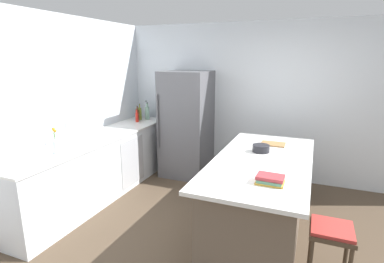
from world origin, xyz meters
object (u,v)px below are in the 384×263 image
(soda_bottle, at_px, (146,111))
(cutting_board, at_px, (273,144))
(mixing_bowl, at_px, (261,148))
(bar_stool, at_px, (331,238))
(sink_faucet, at_px, (67,134))
(refrigerator, at_px, (187,124))
(syrup_bottle, at_px, (138,115))
(hot_sauce_bottle, at_px, (137,117))
(flower_vase, at_px, (56,145))
(olive_oil_bottle, at_px, (140,114))
(gin_bottle, at_px, (147,113))
(kitchen_island, at_px, (260,196))
(cookbook_stack, at_px, (270,179))

(soda_bottle, xyz_separation_m, cutting_board, (2.48, -0.95, -0.12))
(soda_bottle, xyz_separation_m, mixing_bowl, (2.38, -1.32, -0.08))
(bar_stool, distance_m, sink_faucet, 3.23)
(refrigerator, distance_m, mixing_bowl, 1.86)
(syrup_bottle, distance_m, hot_sauce_bottle, 0.11)
(sink_faucet, xyz_separation_m, syrup_bottle, (-0.01, 1.69, -0.05))
(flower_vase, relative_size, olive_oil_bottle, 1.07)
(olive_oil_bottle, bearing_deg, bar_stool, -33.04)
(gin_bottle, relative_size, syrup_bottle, 1.16)
(kitchen_island, xyz_separation_m, mixing_bowl, (-0.07, 0.27, 0.50))
(kitchen_island, xyz_separation_m, syrup_bottle, (-2.46, 1.30, 0.56))
(kitchen_island, xyz_separation_m, hot_sauce_bottle, (-2.41, 1.20, 0.54))
(hot_sauce_bottle, bearing_deg, olive_oil_bottle, 106.64)
(refrigerator, distance_m, cookbook_stack, 2.68)
(bar_stool, bearing_deg, cutting_board, 117.67)
(flower_vase, bearing_deg, sink_faucet, 111.34)
(sink_faucet, distance_m, olive_oil_bottle, 1.78)
(flower_vase, distance_m, olive_oil_bottle, 2.10)
(cookbook_stack, bearing_deg, mixing_bowl, 104.73)
(bar_stool, bearing_deg, olive_oil_bottle, 146.96)
(kitchen_island, bearing_deg, cutting_board, 87.60)
(gin_bottle, distance_m, olive_oil_bottle, 0.14)
(bar_stool, height_order, syrup_bottle, syrup_bottle)
(gin_bottle, height_order, cookbook_stack, gin_bottle)
(bar_stool, height_order, soda_bottle, soda_bottle)
(gin_bottle, xyz_separation_m, syrup_bottle, (-0.10, -0.18, -0.02))
(olive_oil_bottle, bearing_deg, syrup_bottle, -86.27)
(sink_faucet, height_order, olive_oil_bottle, sink_faucet)
(olive_oil_bottle, bearing_deg, gin_bottle, 39.48)
(flower_vase, bearing_deg, olive_oil_bottle, 93.79)
(bar_stool, distance_m, mixing_bowl, 1.31)
(refrigerator, xyz_separation_m, gin_bottle, (-0.82, 0.07, 0.13))
(sink_faucet, relative_size, soda_bottle, 0.92)
(kitchen_island, bearing_deg, olive_oil_bottle, 150.60)
(olive_oil_bottle, distance_m, hot_sauce_bottle, 0.20)
(sink_faucet, xyz_separation_m, cookbook_stack, (2.62, -0.26, -0.11))
(sink_faucet, distance_m, cookbook_stack, 2.64)
(cutting_board, bearing_deg, gin_bottle, 160.72)
(kitchen_island, distance_m, cookbook_stack, 0.83)
(sink_faucet, bearing_deg, olive_oil_bottle, 90.49)
(soda_bottle, bearing_deg, refrigerator, -11.39)
(olive_oil_bottle, bearing_deg, refrigerator, 0.96)
(refrigerator, xyz_separation_m, soda_bottle, (-0.91, 0.18, 0.14))
(soda_bottle, relative_size, cutting_board, 1.06)
(bar_stool, relative_size, syrup_bottle, 2.32)
(olive_oil_bottle, bearing_deg, cutting_board, -16.73)
(syrup_bottle, bearing_deg, cutting_board, -14.86)
(kitchen_island, relative_size, hot_sauce_bottle, 9.40)
(gin_bottle, height_order, cutting_board, gin_bottle)
(flower_vase, distance_m, cutting_board, 2.71)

